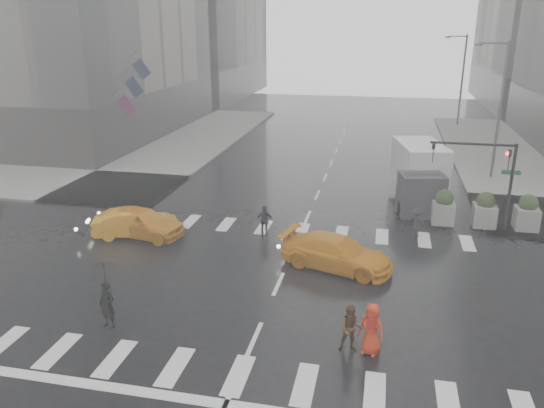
% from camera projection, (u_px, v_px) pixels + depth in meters
% --- Properties ---
extents(ground, '(120.00, 120.00, 0.00)m').
position_uv_depth(ground, '(278.00, 284.00, 21.33)').
color(ground, black).
rests_on(ground, ground).
extents(sidewalk_nw, '(35.00, 35.00, 0.15)m').
position_uv_depth(sidewalk_nw, '(79.00, 157.00, 41.38)').
color(sidewalk_nw, slate).
rests_on(sidewalk_nw, ground).
extents(road_markings, '(18.00, 48.00, 0.01)m').
position_uv_depth(road_markings, '(278.00, 284.00, 21.33)').
color(road_markings, silver).
rests_on(road_markings, ground).
extents(traffic_signal_pole, '(4.45, 0.42, 4.50)m').
position_uv_depth(traffic_signal_pole, '(491.00, 169.00, 25.91)').
color(traffic_signal_pole, black).
rests_on(traffic_signal_pole, ground).
extents(street_lamp_near, '(2.15, 0.22, 9.00)m').
position_uv_depth(street_lamp_near, '(498.00, 105.00, 34.24)').
color(street_lamp_near, '#59595B').
rests_on(street_lamp_near, ground).
extents(street_lamp_far, '(2.15, 0.22, 9.00)m').
position_uv_depth(street_lamp_far, '(461.00, 77.00, 52.75)').
color(street_lamp_far, '#59595B').
rests_on(street_lamp_far, ground).
extents(planter_west, '(1.10, 1.10, 1.80)m').
position_uv_depth(planter_west, '(443.00, 208.00, 27.21)').
color(planter_west, slate).
rests_on(planter_west, ground).
extents(planter_mid, '(1.10, 1.10, 1.80)m').
position_uv_depth(planter_mid, '(485.00, 210.00, 26.81)').
color(planter_mid, slate).
rests_on(planter_mid, ground).
extents(planter_east, '(1.10, 1.10, 1.80)m').
position_uv_depth(planter_east, '(527.00, 213.00, 26.42)').
color(planter_east, slate).
rests_on(planter_east, ground).
extents(flag_cluster, '(2.87, 3.06, 4.69)m').
position_uv_depth(flag_cluster, '(130.00, 84.00, 39.63)').
color(flag_cluster, '#59595B').
rests_on(flag_cluster, ground).
extents(pedestrian_black, '(1.15, 1.16, 2.43)m').
position_uv_depth(pedestrian_black, '(105.00, 285.00, 17.82)').
color(pedestrian_black, black).
rests_on(pedestrian_black, ground).
extents(pedestrian_brown, '(0.85, 0.70, 1.59)m').
position_uv_depth(pedestrian_brown, '(351.00, 329.00, 16.74)').
color(pedestrian_brown, '#4D311B').
rests_on(pedestrian_brown, ground).
extents(pedestrian_orange, '(0.98, 0.80, 1.73)m').
position_uv_depth(pedestrian_orange, '(371.00, 329.00, 16.59)').
color(pedestrian_orange, red).
rests_on(pedestrian_orange, ground).
extents(pedestrian_far_a, '(0.91, 0.58, 1.52)m').
position_uv_depth(pedestrian_far_a, '(265.00, 220.00, 26.05)').
color(pedestrian_far_a, black).
rests_on(pedestrian_far_a, ground).
extents(pedestrian_far_b, '(1.08, 0.83, 1.48)m').
position_uv_depth(pedestrian_far_b, '(417.00, 222.00, 25.88)').
color(pedestrian_far_b, black).
rests_on(pedestrian_far_b, ground).
extents(taxi_front, '(4.57, 2.42, 1.48)m').
position_uv_depth(taxi_front, '(141.00, 222.00, 25.91)').
color(taxi_front, orange).
rests_on(taxi_front, ground).
extents(taxi_mid, '(4.30, 2.67, 1.34)m').
position_uv_depth(taxi_mid, '(136.00, 223.00, 25.99)').
color(taxi_mid, orange).
rests_on(taxi_mid, ground).
extents(taxi_rear, '(4.65, 3.09, 1.40)m').
position_uv_depth(taxi_rear, '(337.00, 253.00, 22.53)').
color(taxi_rear, orange).
rests_on(taxi_rear, ground).
extents(box_truck, '(2.37, 6.33, 3.36)m').
position_uv_depth(box_truck, '(420.00, 173.00, 30.39)').
color(box_truck, silver).
rests_on(box_truck, ground).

